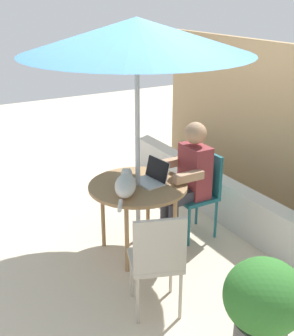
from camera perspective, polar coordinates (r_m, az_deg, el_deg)
name	(u,v)px	position (r m, az deg, el deg)	size (l,w,h in m)	color
ground_plane	(138,250)	(4.62, -1.09, -10.35)	(14.00, 14.00, 0.00)	beige
fence_back	(285,132)	(5.31, 16.99, 4.39)	(4.51, 0.08, 1.92)	tan
planter_wall_low	(230,204)	(5.10, 10.47, -4.45)	(4.06, 0.20, 0.48)	beige
patio_table	(138,191)	(4.31, -1.15, -2.92)	(0.94, 0.94, 0.72)	#9E754C
patio_umbrella	(137,36)	(3.94, -1.31, 16.32)	(2.02, 2.02, 2.24)	#B7B7BC
chair_occupied	(201,187)	(4.73, 6.80, -2.39)	(0.40, 0.40, 0.90)	#1E606B
chair_empty	(157,257)	(3.53, 1.31, -11.14)	(0.51, 0.51, 0.90)	#B2A899
person_seated	(189,175)	(4.58, 5.29, -0.86)	(0.48, 0.48, 1.24)	maroon
laptop	(153,176)	(4.33, 0.76, -0.96)	(0.33, 0.29, 0.21)	silver
cat	(125,185)	(4.08, -2.73, -2.12)	(0.56, 0.41, 0.17)	silver
potted_plant_by_chair	(263,305)	(3.30, 14.47, -16.42)	(0.56, 0.56, 0.78)	#595654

